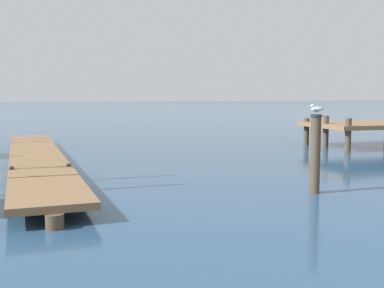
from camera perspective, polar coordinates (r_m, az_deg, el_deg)
The scene contains 4 objects.
floating_dock at distance 18.01m, azimuth -18.26°, elevation -1.46°, with size 1.94×17.48×0.53m.
pier_platform at distance 25.46m, azimuth 20.67°, elevation 2.11°, with size 6.18×4.56×1.64m.
mooring_piling at distance 12.82m, azimuth 14.64°, elevation -1.02°, with size 0.30×0.30×2.07m.
perched_seagull at distance 12.73m, azimuth 14.80°, elevation 4.11°, with size 0.37×0.22×0.26m.
Camera 1 is at (-6.14, -1.89, 2.57)m, focal length 44.29 mm.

